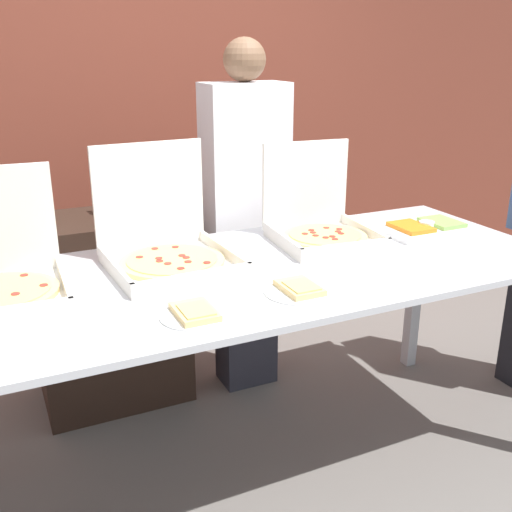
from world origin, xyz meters
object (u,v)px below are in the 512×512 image
(pizza_box_near_left, at_px, (166,245))
(paper_plate_front_left, at_px, (195,313))
(pizza_box_near_right, at_px, (0,275))
(soda_bottle, at_px, (114,189))
(pizza_box_far_right, at_px, (320,224))
(veggie_tray, at_px, (426,228))
(soda_can_silver, at_px, (43,213))
(paper_plate_front_center, at_px, (300,289))
(person_guest_plaid, at_px, (245,216))

(pizza_box_near_left, relative_size, paper_plate_front_left, 2.20)
(pizza_box_near_right, bearing_deg, pizza_box_near_left, 7.83)
(pizza_box_near_left, relative_size, soda_bottle, 1.68)
(pizza_box_near_right, xyz_separation_m, paper_plate_front_left, (0.54, -0.44, -0.06))
(pizza_box_near_left, xyz_separation_m, paper_plate_front_left, (-0.06, -0.50, -0.07))
(pizza_box_far_right, bearing_deg, pizza_box_near_right, -171.52)
(veggie_tray, relative_size, soda_can_silver, 3.16)
(veggie_tray, height_order, soda_bottle, soda_bottle)
(veggie_tray, bearing_deg, paper_plate_front_center, -156.85)
(pizza_box_near_right, xyz_separation_m, soda_can_silver, (0.22, 0.65, 0.03))
(pizza_box_near_left, bearing_deg, pizza_box_far_right, -0.80)
(paper_plate_front_center, xyz_separation_m, soda_can_silver, (-0.71, 1.04, 0.10))
(pizza_box_far_right, height_order, paper_plate_front_left, pizza_box_far_right)
(pizza_box_far_right, bearing_deg, soda_bottle, 145.47)
(pizza_box_far_right, relative_size, paper_plate_front_center, 1.83)
(pizza_box_near_left, bearing_deg, paper_plate_front_left, -99.75)
(paper_plate_front_center, bearing_deg, pizza_box_near_right, 156.74)
(pizza_box_near_right, bearing_deg, veggie_tray, 1.04)
(pizza_box_near_left, height_order, person_guest_plaid, person_guest_plaid)
(soda_can_silver, bearing_deg, pizza_box_near_left, -56.87)
(pizza_box_near_left, distance_m, person_guest_plaid, 0.75)
(paper_plate_front_center, bearing_deg, veggie_tray, 23.15)
(pizza_box_near_right, height_order, soda_bottle, pizza_box_near_right)
(pizza_box_near_left, bearing_deg, veggie_tray, -7.13)
(paper_plate_front_center, height_order, soda_can_silver, soda_can_silver)
(soda_bottle, bearing_deg, paper_plate_front_center, -70.70)
(pizza_box_near_right, height_order, paper_plate_front_left, pizza_box_near_right)
(person_guest_plaid, bearing_deg, soda_can_silver, -5.14)
(pizza_box_far_right, bearing_deg, person_guest_plaid, 111.35)
(person_guest_plaid, bearing_deg, pizza_box_near_right, 25.92)
(paper_plate_front_center, relative_size, soda_bottle, 0.86)
(pizza_box_near_left, xyz_separation_m, soda_bottle, (-0.05, 0.64, 0.09))
(pizza_box_far_right, xyz_separation_m, pizza_box_near_right, (-1.30, -0.08, 0.00))
(pizza_box_near_right, distance_m, person_guest_plaid, 1.28)
(soda_bottle, xyz_separation_m, person_guest_plaid, (0.61, -0.14, -0.17))
(veggie_tray, bearing_deg, pizza_box_near_left, 175.53)
(pizza_box_far_right, bearing_deg, soda_can_silver, 157.31)
(veggie_tray, distance_m, soda_bottle, 1.45)
(paper_plate_front_center, relative_size, soda_can_silver, 2.02)
(pizza_box_far_right, height_order, paper_plate_front_center, pizza_box_far_right)
(pizza_box_near_left, xyz_separation_m, person_guest_plaid, (0.56, 0.50, -0.07))
(pizza_box_near_right, distance_m, veggie_tray, 1.79)
(pizza_box_near_left, height_order, soda_can_silver, pizza_box_near_left)
(pizza_box_near_left, distance_m, paper_plate_front_center, 0.57)
(paper_plate_front_center, relative_size, person_guest_plaid, 0.14)
(person_guest_plaid, bearing_deg, veggie_tray, 136.86)
(paper_plate_front_left, bearing_deg, pizza_box_far_right, 34.30)
(soda_can_silver, bearing_deg, person_guest_plaid, -5.14)
(pizza_box_near_right, relative_size, veggie_tray, 1.14)
(paper_plate_front_left, height_order, paper_plate_front_center, same)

